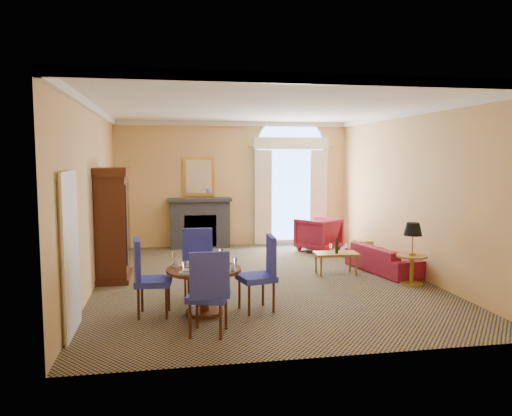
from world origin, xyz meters
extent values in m
plane|color=#14143F|center=(0.00, 0.00, 0.00)|extent=(7.50, 7.50, 0.00)
cube|color=#E4B46D|center=(0.00, 3.75, 1.60)|extent=(6.00, 0.04, 3.20)
cube|color=#E4B46D|center=(-3.00, 0.00, 1.60)|extent=(0.04, 7.50, 3.20)
cube|color=#E4B46D|center=(3.00, 0.00, 1.60)|extent=(0.04, 7.50, 3.20)
cube|color=white|center=(0.00, 0.00, 3.20)|extent=(6.00, 7.50, 0.04)
cube|color=white|center=(0.00, 0.00, 3.14)|extent=(6.00, 7.50, 0.12)
cube|color=white|center=(-2.96, -2.40, 1.03)|extent=(0.08, 0.90, 2.06)
cube|color=#353A3F|center=(-0.90, 3.55, 0.60)|extent=(1.50, 0.40, 1.20)
cube|color=#353A3F|center=(-0.90, 3.52, 1.24)|extent=(1.60, 0.46, 0.08)
cube|color=gold|center=(-0.90, 3.72, 1.80)|extent=(0.80, 0.04, 1.00)
cube|color=white|center=(-0.90, 3.70, 1.80)|extent=(0.64, 0.02, 0.84)
cube|color=white|center=(1.50, 3.73, 1.25)|extent=(1.90, 0.04, 2.50)
cube|color=#87AEE1|center=(1.50, 3.72, 1.25)|extent=(1.70, 0.02, 2.30)
cylinder|color=white|center=(1.50, 3.73, 2.50)|extent=(1.90, 0.04, 1.90)
cube|color=beige|center=(0.75, 3.61, 1.25)|extent=(0.45, 0.06, 2.45)
cube|color=beige|center=(2.25, 3.61, 1.25)|extent=(0.45, 0.06, 2.45)
cube|color=beige|center=(1.50, 3.61, 2.65)|extent=(2.00, 0.08, 0.30)
cube|color=#3B1A0D|center=(-2.72, 0.49, 0.97)|extent=(0.54, 0.97, 1.95)
cube|color=#3B1A0D|center=(-2.72, 0.49, 2.03)|extent=(0.60, 1.07, 0.16)
cube|color=#3B1A0D|center=(-2.72, 0.49, 0.05)|extent=(0.60, 1.07, 0.10)
cylinder|color=#3B1A0D|center=(-1.21, -1.91, 0.66)|extent=(1.09, 1.09, 0.05)
cylinder|color=#3B1A0D|center=(-1.21, -1.91, 0.32)|extent=(0.15, 0.15, 0.64)
cylinder|color=#3B1A0D|center=(-1.21, -1.91, 0.03)|extent=(0.54, 0.54, 0.05)
cylinder|color=white|center=(-0.96, -1.67, 0.69)|extent=(0.25, 0.25, 0.01)
imported|color=white|center=(-0.96, -1.67, 0.72)|extent=(0.15, 0.15, 0.04)
imported|color=white|center=(-1.03, -1.52, 0.73)|extent=(0.09, 0.09, 0.07)
cylinder|color=white|center=(-1.45, -1.67, 0.69)|extent=(0.25, 0.25, 0.01)
imported|color=white|center=(-1.45, -1.67, 0.72)|extent=(0.15, 0.15, 0.04)
imported|color=white|center=(-1.60, -1.74, 0.73)|extent=(0.09, 0.09, 0.07)
cylinder|color=white|center=(-1.45, -2.16, 0.69)|extent=(0.25, 0.25, 0.01)
imported|color=white|center=(-1.45, -2.16, 0.72)|extent=(0.15, 0.15, 0.04)
imported|color=white|center=(-1.39, -2.31, 0.73)|extent=(0.09, 0.09, 0.07)
cylinder|color=white|center=(-0.96, -2.16, 0.69)|extent=(0.25, 0.25, 0.01)
imported|color=white|center=(-0.96, -2.16, 0.72)|extent=(0.15, 0.15, 0.04)
imported|color=white|center=(-0.81, -2.09, 0.73)|extent=(0.09, 0.09, 0.07)
cube|color=#282FA0|center=(-1.23, -1.09, 0.50)|extent=(0.55, 0.55, 0.09)
cube|color=#282FA0|center=(-1.24, -0.86, 0.83)|extent=(0.50, 0.09, 0.60)
cylinder|color=#3B1A0D|center=(-1.05, -0.88, 0.23)|extent=(0.04, 0.04, 0.46)
cylinder|color=#3B1A0D|center=(-1.44, -0.92, 0.23)|extent=(0.04, 0.04, 0.46)
cylinder|color=#3B1A0D|center=(-1.02, -1.27, 0.23)|extent=(0.04, 0.04, 0.46)
cylinder|color=#3B1A0D|center=(-1.40, -1.30, 0.23)|extent=(0.04, 0.04, 0.46)
cube|color=#282FA0|center=(-1.21, -2.75, 0.50)|extent=(0.62, 0.62, 0.09)
cube|color=#282FA0|center=(-1.22, -2.97, 0.83)|extent=(0.50, 0.08, 0.60)
cylinder|color=#3B1A0D|center=(-1.46, -2.88, 0.23)|extent=(0.04, 0.04, 0.46)
cylinder|color=#3B1A0D|center=(-1.08, -2.99, 0.23)|extent=(0.04, 0.04, 0.46)
cylinder|color=#3B1A0D|center=(-1.35, -2.50, 0.23)|extent=(0.04, 0.04, 0.46)
cylinder|color=#3B1A0D|center=(-0.97, -2.62, 0.23)|extent=(0.04, 0.04, 0.46)
cube|color=#282FA0|center=(-0.43, -1.88, 0.50)|extent=(0.60, 0.60, 0.09)
cube|color=#282FA0|center=(-0.20, -1.87, 0.83)|extent=(0.10, 0.50, 0.60)
cylinder|color=#3B1A0D|center=(-0.19, -2.03, 0.23)|extent=(0.04, 0.04, 0.46)
cylinder|color=#3B1A0D|center=(-0.28, -1.65, 0.23)|extent=(0.04, 0.04, 0.46)
cylinder|color=#3B1A0D|center=(-0.57, -2.12, 0.23)|extent=(0.04, 0.04, 0.46)
cylinder|color=#3B1A0D|center=(-0.66, -1.73, 0.23)|extent=(0.04, 0.04, 0.46)
cube|color=#282FA0|center=(-1.93, -1.84, 0.50)|extent=(0.54, 0.54, 0.09)
cube|color=#282FA0|center=(-2.16, -1.82, 0.83)|extent=(0.13, 0.50, 0.60)
cylinder|color=#3B1A0D|center=(-2.11, -1.63, 0.23)|extent=(0.04, 0.04, 0.46)
cylinder|color=#3B1A0D|center=(-2.14, -2.02, 0.23)|extent=(0.04, 0.04, 0.46)
cylinder|color=#3B1A0D|center=(-1.72, -1.66, 0.23)|extent=(0.04, 0.04, 0.46)
cylinder|color=#3B1A0D|center=(-1.75, -2.05, 0.23)|extent=(0.04, 0.04, 0.46)
imported|color=maroon|center=(2.55, 0.17, 0.26)|extent=(1.05, 1.92, 0.53)
imported|color=maroon|center=(1.92, 2.56, 0.41)|extent=(1.24, 1.25, 0.82)
cube|color=olive|center=(1.54, 0.16, 0.40)|extent=(0.87, 0.53, 0.05)
cylinder|color=olive|center=(1.18, -0.01, 0.19)|extent=(0.04, 0.04, 0.37)
cylinder|color=olive|center=(1.89, -0.01, 0.19)|extent=(0.04, 0.04, 0.37)
cylinder|color=olive|center=(1.18, 0.33, 0.19)|extent=(0.04, 0.04, 0.37)
cylinder|color=olive|center=(1.89, 0.33, 0.19)|extent=(0.04, 0.04, 0.37)
cylinder|color=olive|center=(2.60, -0.88, 0.52)|extent=(0.54, 0.54, 0.04)
cylinder|color=olive|center=(2.60, -0.88, 0.25)|extent=(0.07, 0.07, 0.51)
cylinder|color=olive|center=(2.60, -0.88, 0.02)|extent=(0.40, 0.40, 0.04)
camera|label=1|loc=(-1.73, -9.05, 2.30)|focal=35.00mm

